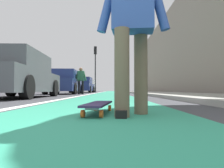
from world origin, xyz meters
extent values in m
plane|color=#38383D|center=(10.00, 0.00, 0.00)|extent=(80.00, 80.00, 0.00)
cube|color=#288466|center=(24.00, 0.00, 0.00)|extent=(56.00, 2.03, 0.00)
cube|color=silver|center=(20.00, 1.16, 0.00)|extent=(52.00, 0.16, 0.01)
cube|color=#9E9B93|center=(18.00, -3.34, 0.05)|extent=(52.00, 3.20, 0.10)
cube|color=gray|center=(22.00, -6.44, 4.18)|extent=(40.00, 1.20, 8.36)
cylinder|color=orange|center=(1.46, -0.01, 0.04)|extent=(0.07, 0.04, 0.07)
cylinder|color=orange|center=(1.44, -0.18, 0.04)|extent=(0.07, 0.04, 0.07)
cylinder|color=orange|center=(0.87, 0.06, 0.04)|extent=(0.07, 0.04, 0.07)
cylinder|color=orange|center=(0.85, -0.11, 0.04)|extent=(0.07, 0.04, 0.07)
cube|color=silver|center=(1.45, -0.09, 0.08)|extent=(0.07, 0.13, 0.02)
cube|color=silver|center=(0.86, -0.03, 0.08)|extent=(0.07, 0.13, 0.02)
cube|color=#33284C|center=(1.15, -0.06, 0.10)|extent=(0.86, 0.29, 0.02)
cylinder|color=brown|center=(0.90, -0.30, 0.41)|extent=(0.14, 0.14, 0.82)
cylinder|color=brown|center=(1.14, -0.51, 0.41)|extent=(0.14, 0.14, 0.82)
cube|color=black|center=(0.90, -0.30, 0.04)|extent=(0.27, 0.13, 0.07)
cube|color=#2D4C99|center=(1.00, -0.41, 1.12)|extent=(0.28, 0.42, 0.60)
cylinder|color=#2D4C99|center=(1.03, -0.17, 1.12)|extent=(0.12, 0.24, 0.60)
cylinder|color=#2D4C99|center=(0.98, -0.65, 1.12)|extent=(0.12, 0.24, 0.60)
cube|color=#4C5156|center=(5.75, 2.94, 0.54)|extent=(4.58, 1.94, 0.70)
cube|color=#4C5156|center=(5.60, 2.94, 1.19)|extent=(2.54, 1.73, 0.60)
cube|color=#4C606B|center=(6.84, 2.98, 1.19)|extent=(0.10, 1.57, 0.51)
cylinder|color=black|center=(7.12, 3.84, 0.33)|extent=(0.66, 0.24, 0.66)
cylinder|color=black|center=(7.18, 2.15, 0.33)|extent=(0.66, 0.24, 0.66)
cylinder|color=black|center=(4.38, 2.05, 0.33)|extent=(0.66, 0.24, 0.66)
cube|color=navy|center=(12.04, 2.85, 0.54)|extent=(4.53, 1.85, 0.70)
cube|color=navy|center=(11.89, 2.85, 1.19)|extent=(2.51, 1.66, 0.60)
cube|color=#4C606B|center=(13.13, 2.88, 1.19)|extent=(0.07, 1.54, 0.51)
cylinder|color=black|center=(13.42, 3.71, 0.33)|extent=(0.67, 0.24, 0.67)
cylinder|color=black|center=(13.45, 2.06, 0.33)|extent=(0.67, 0.24, 0.67)
cylinder|color=black|center=(10.63, 3.65, 0.33)|extent=(0.67, 0.24, 0.67)
cylinder|color=black|center=(10.67, 1.99, 0.33)|extent=(0.67, 0.24, 0.67)
cube|color=navy|center=(18.92, 2.72, 0.54)|extent=(4.24, 1.93, 0.70)
cube|color=navy|center=(18.77, 2.73, 1.19)|extent=(2.35, 1.75, 0.60)
cube|color=#4C606B|center=(19.93, 2.71, 1.19)|extent=(0.07, 1.64, 0.51)
cylinder|color=black|center=(20.25, 3.59, 0.33)|extent=(0.67, 0.23, 0.66)
cylinder|color=black|center=(20.21, 1.82, 0.33)|extent=(0.67, 0.23, 0.66)
cylinder|color=black|center=(17.63, 3.63, 0.33)|extent=(0.67, 0.23, 0.66)
cylinder|color=black|center=(17.60, 1.86, 0.33)|extent=(0.67, 0.23, 0.66)
cube|color=silver|center=(25.08, 2.92, 0.54)|extent=(4.31, 2.00, 0.70)
cube|color=silver|center=(24.93, 2.91, 1.19)|extent=(2.40, 1.77, 0.60)
cube|color=#4C606B|center=(26.09, 2.96, 1.19)|extent=(0.11, 1.59, 0.51)
cylinder|color=black|center=(26.35, 3.83, 0.33)|extent=(0.66, 0.25, 0.66)
cylinder|color=black|center=(26.43, 2.12, 0.33)|extent=(0.66, 0.25, 0.66)
cylinder|color=black|center=(23.73, 3.71, 0.33)|extent=(0.66, 0.25, 0.66)
cylinder|color=black|center=(23.81, 2.00, 0.33)|extent=(0.66, 0.25, 0.66)
cylinder|color=#2D2D2D|center=(19.97, 1.56, 1.99)|extent=(0.12, 0.12, 3.98)
cube|color=black|center=(19.97, 1.56, 4.38)|extent=(0.24, 0.28, 0.80)
sphere|color=#360606|center=(20.10, 1.56, 4.64)|extent=(0.16, 0.16, 0.16)
sphere|color=#392907|center=(20.10, 1.56, 4.38)|extent=(0.16, 0.16, 0.16)
sphere|color=green|center=(20.10, 1.56, 4.12)|extent=(0.16, 0.16, 0.16)
cylinder|color=black|center=(11.77, 1.66, 0.42)|extent=(0.14, 0.14, 0.83)
cylinder|color=black|center=(11.51, 1.85, 0.42)|extent=(0.14, 0.14, 0.83)
cube|color=black|center=(11.77, 1.66, 0.04)|extent=(0.26, 0.10, 0.07)
cube|color=#33724C|center=(11.65, 1.76, 1.13)|extent=(0.24, 0.41, 0.61)
cylinder|color=#33724C|center=(11.65, 1.52, 1.13)|extent=(0.09, 0.24, 0.61)
cylinder|color=#33724C|center=(11.65, 2.01, 1.13)|extent=(0.09, 0.24, 0.61)
sphere|color=#936B4C|center=(11.65, 1.76, 1.55)|extent=(0.22, 0.22, 0.22)
camera|label=1|loc=(-0.97, -0.21, 0.25)|focal=32.54mm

